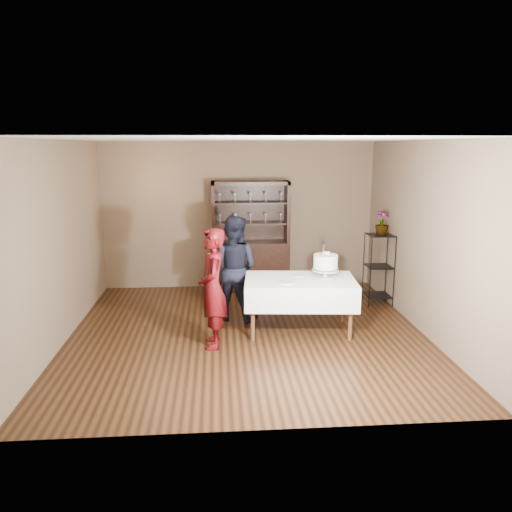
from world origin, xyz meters
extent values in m
plane|color=black|center=(0.00, 0.00, 0.00)|extent=(5.00, 5.00, 0.00)
plane|color=white|center=(0.00, 0.00, 2.70)|extent=(5.00, 5.00, 0.00)
cube|color=brown|center=(0.00, 2.50, 1.35)|extent=(5.00, 0.02, 2.70)
cube|color=brown|center=(-2.50, 0.00, 1.35)|extent=(0.02, 5.00, 2.70)
cube|color=brown|center=(2.50, 0.00, 1.35)|extent=(0.02, 5.00, 2.70)
cube|color=black|center=(0.20, 2.24, 0.45)|extent=(1.40, 0.48, 0.90)
cube|color=black|center=(0.20, 2.46, 1.45)|extent=(1.40, 0.03, 1.10)
cube|color=black|center=(0.20, 2.24, 1.97)|extent=(1.40, 0.48, 0.06)
cube|color=black|center=(0.20, 2.24, 1.25)|extent=(1.28, 0.42, 0.02)
cube|color=black|center=(0.20, 2.24, 1.62)|extent=(1.28, 0.42, 0.02)
cylinder|color=black|center=(2.08, 1.00, 0.60)|extent=(0.02, 0.02, 1.20)
cylinder|color=black|center=(2.48, 1.00, 0.60)|extent=(0.02, 0.02, 1.20)
cylinder|color=black|center=(2.08, 1.40, 0.60)|extent=(0.02, 0.02, 1.20)
cylinder|color=black|center=(2.48, 1.40, 0.60)|extent=(0.02, 0.02, 1.20)
cube|color=black|center=(2.28, 1.20, 0.15)|extent=(0.40, 0.40, 0.02)
cube|color=black|center=(2.28, 1.20, 0.65)|extent=(0.40, 0.40, 0.01)
cube|color=black|center=(2.28, 1.20, 1.18)|extent=(0.40, 0.40, 0.02)
cube|color=white|center=(0.75, 0.03, 0.60)|extent=(1.63, 1.09, 0.36)
cylinder|color=#52331E|center=(0.06, -0.27, 0.37)|extent=(0.06, 0.06, 0.74)
cylinder|color=#52331E|center=(1.39, -0.39, 0.37)|extent=(0.06, 0.06, 0.74)
cylinder|color=#52331E|center=(0.12, 0.46, 0.37)|extent=(0.06, 0.06, 0.74)
cylinder|color=#52331E|center=(1.45, 0.34, 0.37)|extent=(0.06, 0.06, 0.74)
imported|color=#35040E|center=(-0.48, -0.42, 0.80)|extent=(0.41, 0.60, 1.59)
imported|color=black|center=(-0.17, 0.64, 0.80)|extent=(0.96, 0.87, 1.61)
cylinder|color=white|center=(1.12, 0.08, 0.78)|extent=(0.21, 0.21, 0.01)
cylinder|color=white|center=(1.12, 0.08, 0.83)|extent=(0.05, 0.05, 0.11)
cylinder|color=white|center=(1.12, 0.08, 0.89)|extent=(0.38, 0.38, 0.02)
cylinder|color=#436A32|center=(1.12, 0.08, 0.91)|extent=(0.37, 0.37, 0.02)
cylinder|color=white|center=(1.12, 0.08, 1.01)|extent=(0.44, 0.44, 0.21)
sphere|color=#5A77C0|center=(1.16, 0.08, 1.12)|extent=(0.03, 0.03, 0.03)
cube|color=silver|center=(1.08, 0.05, 1.19)|extent=(0.03, 0.03, 0.15)
cube|color=black|center=(1.08, 0.05, 1.28)|extent=(0.03, 0.03, 0.05)
cylinder|color=white|center=(0.53, -0.16, 0.78)|extent=(0.25, 0.25, 0.01)
cylinder|color=white|center=(0.76, 0.19, 0.78)|extent=(0.20, 0.20, 0.01)
imported|color=#436A32|center=(2.29, 1.18, 1.38)|extent=(0.22, 0.22, 0.39)
camera|label=1|loc=(-0.40, -6.71, 2.62)|focal=35.00mm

